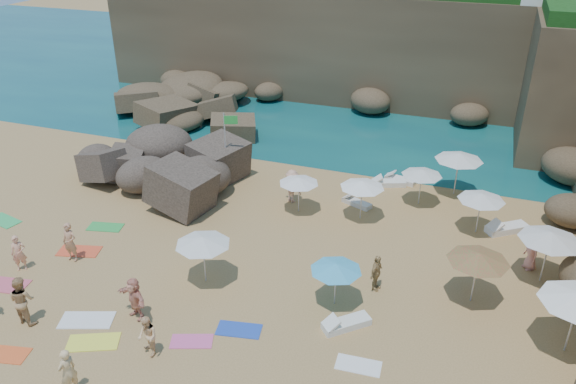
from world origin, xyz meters
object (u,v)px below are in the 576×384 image
(parasol_0, at_px, (299,180))
(person_stand_5, at_px, (232,148))
(parasol_2, at_px, (422,172))
(person_stand_1, at_px, (22,300))
(person_stand_2, at_px, (292,186))
(person_stand_3, at_px, (376,273))
(lounger_0, at_px, (389,183))
(parasol_1, at_px, (459,157))
(rock_outcrop, at_px, (158,180))
(person_stand_6, at_px, (68,371))
(person_stand_4, at_px, (532,253))
(person_stand_0, at_px, (19,253))
(flag_pole, at_px, (227,140))

(parasol_0, bearing_deg, person_stand_5, 142.10)
(parasol_2, distance_m, person_stand_1, 18.72)
(parasol_2, relative_size, person_stand_2, 1.15)
(person_stand_3, bearing_deg, lounger_0, 21.13)
(parasol_1, xyz_separation_m, lounger_0, (-3.44, -0.20, -2.00))
(rock_outcrop, height_order, person_stand_3, rock_outcrop)
(person_stand_3, xyz_separation_m, person_stand_6, (-7.92, -8.49, 0.07))
(parasol_0, relative_size, lounger_0, 1.09)
(person_stand_1, height_order, person_stand_4, person_stand_1)
(person_stand_1, relative_size, person_stand_5, 1.11)
(person_stand_0, bearing_deg, parasol_1, 1.25)
(parasol_1, xyz_separation_m, person_stand_3, (-2.20, -9.56, -1.37))
(person_stand_5, bearing_deg, parasol_2, -8.86)
(rock_outcrop, distance_m, person_stand_3, 14.67)
(parasol_2, distance_m, lounger_0, 2.89)
(person_stand_2, height_order, person_stand_4, person_stand_2)
(parasol_2, height_order, person_stand_4, parasol_2)
(person_stand_1, xyz_separation_m, person_stand_3, (11.68, 6.29, -0.20))
(parasol_0, xyz_separation_m, person_stand_5, (-5.67, 4.41, -0.84))
(parasol_1, relative_size, parasol_2, 1.21)
(person_stand_0, bearing_deg, person_stand_3, -23.00)
(flag_pole, relative_size, parasol_1, 1.63)
(person_stand_0, bearing_deg, person_stand_6, -74.44)
(lounger_0, distance_m, person_stand_4, 9.11)
(parasol_0, xyz_separation_m, lounger_0, (3.71, 4.38, -1.57))
(person_stand_3, relative_size, person_stand_4, 0.99)
(parasol_0, relative_size, person_stand_3, 1.28)
(lounger_0, bearing_deg, flag_pole, 176.71)
(lounger_0, distance_m, person_stand_5, 9.41)
(person_stand_1, xyz_separation_m, person_stand_2, (6.08, 12.13, -0.08))
(flag_pole, distance_m, parasol_2, 10.24)
(parasol_1, distance_m, person_stand_4, 7.08)
(flag_pole, distance_m, person_stand_5, 3.37)
(flag_pole, distance_m, person_stand_3, 11.79)
(flag_pole, bearing_deg, parasol_2, 6.45)
(person_stand_0, xyz_separation_m, person_stand_4, (20.10, 7.34, -0.03))
(parasol_2, bearing_deg, parasol_0, -152.80)
(rock_outcrop, xyz_separation_m, flag_pole, (3.95, 0.98, 2.57))
(flag_pole, height_order, person_stand_0, flag_pole)
(person_stand_0, bearing_deg, lounger_0, 7.47)
(flag_pole, xyz_separation_m, person_stand_2, (3.95, -0.84, -1.69))
(parasol_0, height_order, person_stand_3, parasol_0)
(parasol_0, distance_m, person_stand_2, 1.36)
(parasol_1, distance_m, lounger_0, 3.99)
(parasol_1, height_order, person_stand_1, parasol_1)
(rock_outcrop, bearing_deg, flag_pole, 13.94)
(parasol_1, bearing_deg, flag_pole, -166.21)
(person_stand_2, xyz_separation_m, person_stand_6, (-2.32, -14.33, -0.05))
(person_stand_4, xyz_separation_m, person_stand_5, (-16.43, 5.76, 0.10))
(person_stand_2, bearing_deg, person_stand_6, 104.99)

